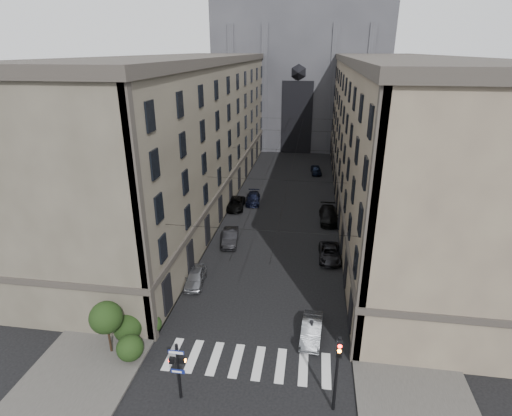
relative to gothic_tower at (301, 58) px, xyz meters
The scene contains 19 objects.
sidewalk_left 44.07m from the gothic_tower, 105.08° to the right, with size 7.00×80.00×0.15m, color #383533.
sidewalk_right 44.07m from the gothic_tower, 74.92° to the right, with size 7.00×80.00×0.15m, color #383533.
zebra_crossing 72.18m from the gothic_tower, 90.00° to the right, with size 11.00×3.20×0.01m, color beige.
building_left 42.07m from the gothic_tower, 109.04° to the right, with size 13.60×60.60×18.85m.
building_right 42.07m from the gothic_tower, 70.96° to the right, with size 13.60×60.60×18.85m.
gothic_tower is the anchor object (origin of this frame).
pedestrian_signal_left 75.15m from the gothic_tower, 92.74° to the right, with size 1.02×0.38×4.00m.
traffic_light_right 74.67m from the gothic_tower, 85.62° to the right, with size 0.34×0.50×5.20m.
shrub_cluster 72.29m from the gothic_tower, 97.11° to the right, with size 3.90×4.40×3.90m.
tram_wires 40.72m from the gothic_tower, 90.00° to the right, with size 14.00×60.00×0.43m.
car_left_near 63.78m from the gothic_tower, 95.79° to the right, with size 1.61×4.00×1.36m, color slate.
car_left_midnear 55.68m from the gothic_tower, 95.16° to the right, with size 1.56×4.47×1.47m, color black.
car_left_midfar 46.39m from the gothic_tower, 98.27° to the right, with size 2.26×4.89×1.36m, color black.
car_left_far 44.00m from the gothic_tower, 95.95° to the right, with size 1.83×4.51×1.31m, color black.
car_right_near 69.12m from the gothic_tower, 86.40° to the right, with size 1.42×4.06×1.34m, color slate.
car_right_midnear 57.65m from the gothic_tower, 83.96° to the right, with size 2.12×4.60×1.28m, color black.
car_right_midfar 48.60m from the gothic_tower, 82.55° to the right, with size 2.20×5.41×1.57m, color black.
car_right_far 30.81m from the gothic_tower, 80.54° to the right, with size 1.62×4.03×1.37m, color black.
pedestrian 69.21m from the gothic_tower, 86.41° to the right, with size 0.59×0.39×1.62m, color black.
Camera 1 is at (3.66, -15.83, 19.65)m, focal length 28.00 mm.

